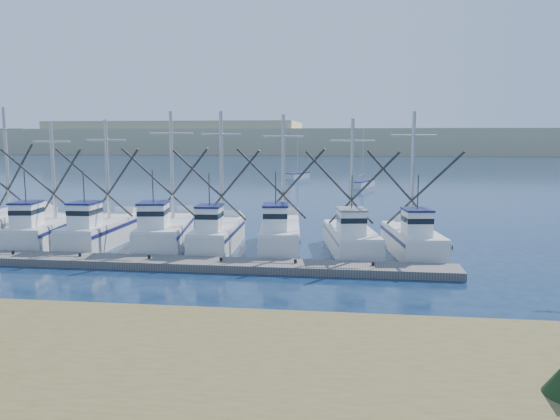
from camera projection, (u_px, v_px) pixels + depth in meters
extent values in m
plane|color=#0D1B3C|center=(302.00, 312.00, 21.92)|extent=(500.00, 500.00, 0.00)
cube|color=slate|center=(167.00, 263.00, 29.51)|extent=(30.99, 2.32, 0.41)
cube|color=tan|center=(346.00, 141.00, 227.67)|extent=(360.00, 60.00, 10.00)
cylinder|color=#B7B2A8|center=(7.00, 161.00, 37.19)|extent=(0.22, 0.22, 7.26)
cube|color=silver|center=(46.00, 233.00, 35.81)|extent=(3.44, 7.98, 1.42)
cube|color=white|center=(27.00, 215.00, 33.67)|extent=(1.62, 2.06, 1.50)
cylinder|color=#B7B2A8|center=(53.00, 171.00, 36.57)|extent=(0.22, 0.22, 6.57)
cube|color=silver|center=(101.00, 234.00, 35.35)|extent=(2.54, 7.80, 1.46)
cube|color=white|center=(85.00, 216.00, 33.20)|extent=(1.44, 1.91, 1.50)
cylinder|color=#B7B2A8|center=(107.00, 170.00, 36.11)|extent=(0.22, 0.22, 6.64)
cube|color=silver|center=(166.00, 234.00, 35.15)|extent=(4.04, 8.79, 1.50)
cube|color=white|center=(154.00, 216.00, 32.82)|extent=(1.88, 2.29, 1.50)
cylinder|color=#B7B2A8|center=(172.00, 166.00, 35.99)|extent=(0.22, 0.22, 7.14)
cube|color=silver|center=(218.00, 238.00, 34.21)|extent=(2.58, 7.53, 1.40)
cube|color=white|center=(210.00, 219.00, 32.14)|extent=(1.39, 1.87, 1.50)
cylinder|color=#B7B2A8|center=(222.00, 168.00, 34.89)|extent=(0.22, 0.22, 7.19)
cube|color=silver|center=(280.00, 237.00, 34.22)|extent=(3.23, 8.68, 1.49)
cube|color=white|center=(276.00, 219.00, 31.89)|extent=(1.57, 2.20, 1.50)
cylinder|color=#B7B2A8|center=(283.00, 169.00, 35.08)|extent=(0.22, 0.22, 6.91)
cube|color=silver|center=(351.00, 241.00, 33.20)|extent=(3.71, 7.82, 1.33)
cube|color=white|center=(351.00, 223.00, 31.12)|extent=(1.73, 2.05, 1.50)
cylinder|color=#B7B2A8|center=(352.00, 173.00, 33.92)|extent=(0.22, 0.22, 6.76)
cube|color=silver|center=(412.00, 243.00, 32.49)|extent=(3.37, 7.26, 1.39)
cube|color=white|center=(417.00, 224.00, 30.53)|extent=(1.63, 1.88, 1.50)
cylinder|color=#B7B2A8|center=(412.00, 171.00, 33.09)|extent=(0.22, 0.22, 7.10)
cube|color=silver|center=(363.00, 184.00, 75.47)|extent=(3.58, 6.48, 0.90)
cylinder|color=#B7B2A8|center=(363.00, 155.00, 75.23)|extent=(0.12, 0.12, 7.20)
cube|color=silver|center=(297.00, 176.00, 91.39)|extent=(3.84, 5.72, 0.90)
cylinder|color=#B7B2A8|center=(298.00, 152.00, 91.15)|extent=(0.12, 0.12, 7.20)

